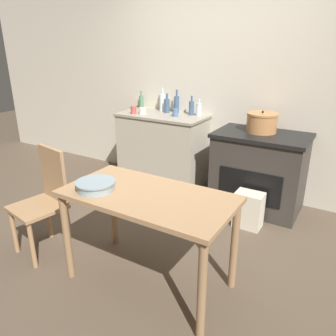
{
  "coord_description": "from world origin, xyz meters",
  "views": [
    {
      "loc": [
        1.56,
        -2.17,
        1.75
      ],
      "look_at": [
        0.0,
        0.42,
        0.61
      ],
      "focal_mm": 35.0,
      "sensor_mm": 36.0,
      "label": 1
    }
  ],
  "objects": [
    {
      "name": "cup_right",
      "position": [
        -0.39,
        1.24,
        0.98
      ],
      "size": [
        0.07,
        0.07,
        0.09
      ],
      "primitive_type": "cylinder",
      "color": "#4C6B99",
      "rests_on": "counter_cabinet"
    },
    {
      "name": "bottle_center_right",
      "position": [
        -0.71,
        1.46,
        1.05
      ],
      "size": [
        0.08,
        0.08,
        0.3
      ],
      "color": "silver",
      "rests_on": "counter_cabinet"
    },
    {
      "name": "mixing_bowl_large",
      "position": [
        -0.01,
        -0.58,
        0.79
      ],
      "size": [
        0.29,
        0.29,
        0.07
      ],
      "color": "#93A8B2",
      "rests_on": "work_table"
    },
    {
      "name": "stove",
      "position": [
        0.68,
        1.24,
        0.43
      ],
      "size": [
        0.98,
        0.66,
        0.87
      ],
      "color": "#38332D",
      "rests_on": "ground_plane"
    },
    {
      "name": "cup_mid_right",
      "position": [
        -0.82,
        1.16,
        0.97
      ],
      "size": [
        0.09,
        0.09,
        0.08
      ],
      "primitive_type": "cylinder",
      "color": "silver",
      "rests_on": "counter_cabinet"
    },
    {
      "name": "bottle_center_left",
      "position": [
        -0.6,
        1.39,
        1.03
      ],
      "size": [
        0.07,
        0.07,
        0.24
      ],
      "color": "#3D5675",
      "rests_on": "counter_cabinet"
    },
    {
      "name": "flour_sack",
      "position": [
        0.74,
        0.77,
        0.19
      ],
      "size": [
        0.28,
        0.19,
        0.37
      ],
      "primitive_type": "cube",
      "color": "beige",
      "rests_on": "ground_plane"
    },
    {
      "name": "work_table",
      "position": [
        0.35,
        -0.44,
        0.65
      ],
      "size": [
        1.24,
        0.65,
        0.75
      ],
      "color": "#A87F56",
      "rests_on": "ground_plane"
    },
    {
      "name": "bottle_mid_left",
      "position": [
        -0.17,
        1.42,
        1.01
      ],
      "size": [
        0.06,
        0.06,
        0.21
      ],
      "color": "silver",
      "rests_on": "counter_cabinet"
    },
    {
      "name": "bottle_far_left",
      "position": [
        -1.05,
        1.45,
        1.02
      ],
      "size": [
        0.06,
        0.06,
        0.24
      ],
      "color": "#517F5B",
      "rests_on": "counter_cabinet"
    },
    {
      "name": "ground_plane",
      "position": [
        0.0,
        0.0,
        0.0
      ],
      "size": [
        14.0,
        14.0,
        0.0
      ],
      "primitive_type": "plane",
      "color": "brown"
    },
    {
      "name": "cup_far_right",
      "position": [
        -0.93,
        1.12,
        0.98
      ],
      "size": [
        0.07,
        0.07,
        0.09
      ],
      "primitive_type": "cylinder",
      "color": "#B74C42",
      "rests_on": "counter_cabinet"
    },
    {
      "name": "bottle_center",
      "position": [
        -0.27,
        1.42,
        1.02
      ],
      "size": [
        0.06,
        0.06,
        0.24
      ],
      "color": "#3D5675",
      "rests_on": "counter_cabinet"
    },
    {
      "name": "wall_back",
      "position": [
        0.0,
        1.58,
        1.27
      ],
      "size": [
        8.0,
        0.07,
        2.55
      ],
      "color": "beige",
      "rests_on": "ground_plane"
    },
    {
      "name": "bottle_left",
      "position": [
        -0.49,
        1.45,
        1.04
      ],
      "size": [
        0.07,
        0.07,
        0.29
      ],
      "color": "#3D5675",
      "rests_on": "counter_cabinet"
    },
    {
      "name": "stock_pot",
      "position": [
        0.64,
        1.29,
        0.97
      ],
      "size": [
        0.33,
        0.33,
        0.23
      ],
      "color": "#B77A47",
      "rests_on": "stove"
    },
    {
      "name": "chair",
      "position": [
        -0.68,
        -0.53,
        0.49
      ],
      "size": [
        0.47,
        0.47,
        0.93
      ],
      "rotation": [
        0.0,
        0.0,
        -0.19
      ],
      "color": "#A87F56",
      "rests_on": "ground_plane"
    },
    {
      "name": "counter_cabinet",
      "position": [
        -0.6,
        1.28,
        0.47
      ],
      "size": [
        1.12,
        0.57,
        0.93
      ],
      "color": "#B2A893",
      "rests_on": "ground_plane"
    }
  ]
}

